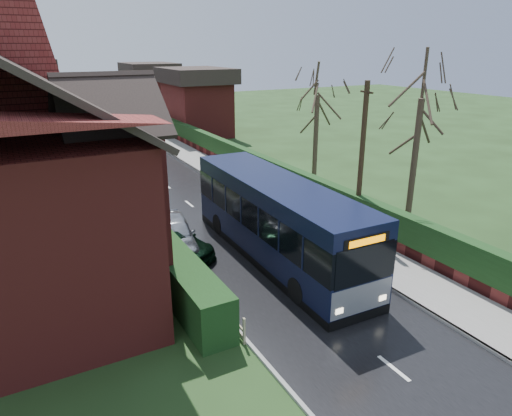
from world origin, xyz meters
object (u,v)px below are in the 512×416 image
bus (277,221)px  car_green (175,242)px  telegraph_pole (361,158)px  brick_house (4,169)px  bus_stop_sign (359,229)px  car_silver (172,233)px

bus → car_green: size_ratio=2.73×
bus → telegraph_pole: (5.00, 0.78, 1.92)m
brick_house → bus: bearing=-18.0°
bus_stop_sign → brick_house: bearing=168.3°
bus → car_green: bearing=149.3°
car_green → bus_stop_sign: 7.74m
bus → telegraph_pole: bearing=10.3°
brick_house → telegraph_pole: bearing=-9.1°
brick_house → telegraph_pole: brick_house is taller
telegraph_pole → bus: bearing=-163.0°
car_green → telegraph_pole: telegraph_pole is taller
bus → car_green: (-3.70, 2.33, -1.08)m
bus → car_green: 4.50m
brick_house → bus: size_ratio=1.31×
bus → telegraph_pole: telegraph_pole is taller
car_green → telegraph_pole: (8.70, -1.55, 2.99)m
car_green → brick_house: bearing=152.2°
bus → car_silver: size_ratio=2.45×
bus → car_silver: (-3.60, 2.87, -0.89)m
car_green → car_silver: bearing=59.5°
bus_stop_sign → car_silver: bearing=151.9°
brick_house → bus_stop_sign: bearing=-24.4°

